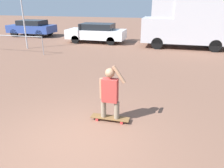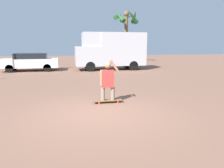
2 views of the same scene
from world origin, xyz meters
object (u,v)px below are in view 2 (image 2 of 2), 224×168
(person_skateboarder, at_px, (108,79))
(palm_tree_near_van, at_px, (126,22))
(camper_van, at_px, (111,50))
(parked_car_white, at_px, (30,62))
(skateboard, at_px, (108,101))

(person_skateboarder, relative_size, palm_tree_near_van, 0.24)
(camper_van, bearing_deg, parked_car_white, 176.37)
(skateboard, xyz_separation_m, camper_van, (2.49, 10.79, 1.58))
(parked_car_white, bearing_deg, palm_tree_near_van, 35.03)
(person_skateboarder, distance_m, parked_car_white, 11.94)
(person_skateboarder, xyz_separation_m, camper_van, (2.50, 10.79, 0.80))
(person_skateboarder, relative_size, parked_car_white, 0.33)
(parked_car_white, height_order, palm_tree_near_van, palm_tree_near_van)
(skateboard, xyz_separation_m, person_skateboarder, (-0.00, 0.00, 0.78))
(parked_car_white, xyz_separation_m, palm_tree_near_van, (10.06, 7.05, 4.03))
(skateboard, bearing_deg, person_skateboarder, 180.00)
(camper_van, relative_size, parked_car_white, 1.30)
(person_skateboarder, height_order, camper_van, camper_van)
(camper_van, xyz_separation_m, parked_car_white, (-6.61, 0.42, -0.90))
(parked_car_white, bearing_deg, person_skateboarder, -69.85)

